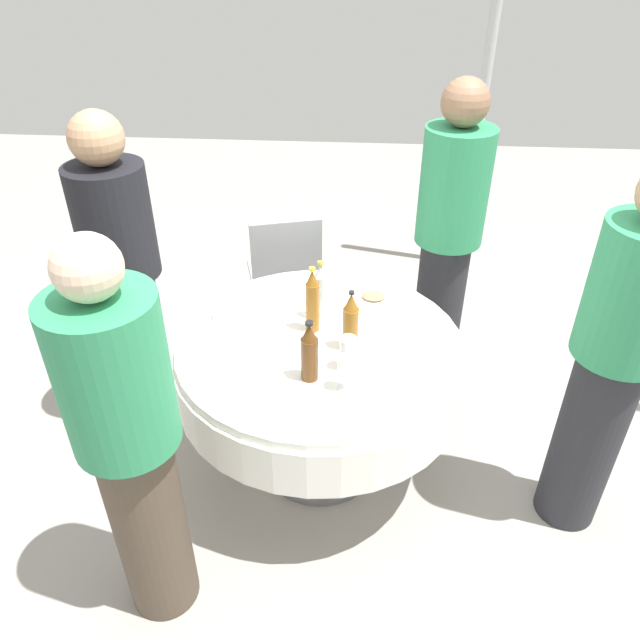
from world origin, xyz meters
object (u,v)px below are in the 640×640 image
person_rear (131,445)px  chair_near (285,269)px  person_outer (448,238)px  plate_far (373,298)px  bottle_brown_outer (309,353)px  person_front (614,361)px  dining_table (320,368)px  wine_glass_front (345,366)px  bottle_clear_rear (321,292)px  person_inner (126,279)px  bottle_amber_inner (312,301)px  wine_glass_right (348,348)px  bottle_amber_front (351,322)px  plate_east (239,312)px

person_rear → chair_near: size_ratio=1.81×
person_outer → plate_far: bearing=-93.3°
bottle_brown_outer → person_front: bearing=2.5°
dining_table → plate_far: size_ratio=5.22×
wine_glass_front → bottle_clear_rear: bearing=104.8°
person_inner → bottle_amber_inner: bearing=-85.7°
bottle_brown_outer → wine_glass_front: 0.15m
wine_glass_front → wine_glass_right: 0.13m
bottle_amber_front → chair_near: bearing=111.6°
bottle_amber_front → plate_east: 0.57m
dining_table → plate_east: 0.45m
wine_glass_front → person_rear: (-0.68, -0.43, -0.03)m
bottle_amber_inner → bottle_clear_rear: bearing=74.2°
bottle_amber_inner → person_inner: size_ratio=0.19×
bottle_brown_outer → plate_far: (0.25, 0.59, -0.11)m
plate_east → dining_table: bearing=-25.1°
wine_glass_front → person_rear: size_ratio=0.10×
bottle_clear_rear → person_inner: bearing=175.3°
person_outer → wine_glass_front: bearing=-76.1°
bottle_brown_outer → plate_far: bearing=67.2°
person_rear → bottle_clear_rear: bearing=-83.7°
bottle_clear_rear → plate_east: 0.39m
bottle_amber_inner → chair_near: size_ratio=0.35×
person_inner → chair_near: (0.64, 0.75, -0.33)m
dining_table → person_rear: (-0.56, -0.74, 0.24)m
bottle_brown_outer → wine_glass_right: (0.15, 0.07, -0.02)m
bottle_brown_outer → person_inner: bearing=150.6°
wine_glass_right → plate_far: (0.10, 0.52, -0.09)m
bottle_brown_outer → plate_east: bottle_brown_outer is taller
bottle_clear_rear → chair_near: (-0.27, 0.82, -0.35)m
bottle_clear_rear → wine_glass_right: bottle_clear_rear is taller
plate_far → bottle_amber_front: bearing=-104.5°
wine_glass_front → person_inner: 1.18m
bottle_amber_front → plate_far: bottle_amber_front is taller
bottle_amber_inner → person_outer: bearing=46.7°
bottle_brown_outer → person_inner: person_inner is taller
wine_glass_right → person_rear: bearing=-140.9°
plate_far → person_rear: bearing=-126.3°
bottle_amber_inner → person_front: 1.20m
dining_table → bottle_amber_front: bearing=-17.7°
bottle_brown_outer → person_front: person_front is taller
dining_table → person_inner: bearing=164.5°
bottle_clear_rear → person_rear: 1.07m
bottle_amber_inner → chair_near: 1.02m
plate_far → chair_near: size_ratio=0.28×
bottle_brown_outer → person_inner: size_ratio=0.16×
wine_glass_right → chair_near: bearing=109.1°
plate_east → person_front: 1.56m
dining_table → bottle_brown_outer: bottle_brown_outer is taller
wine_glass_front → plate_east: bearing=135.9°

